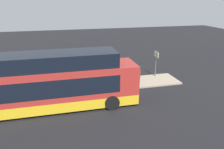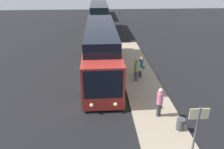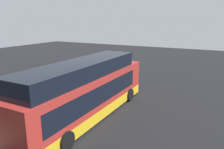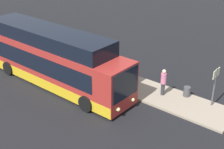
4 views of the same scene
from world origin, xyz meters
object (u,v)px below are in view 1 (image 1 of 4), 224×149
passenger_with_bags (128,71)px  bus_lead (46,85)px  suitcase (62,85)px  sign_post (156,60)px  trash_bin (138,74)px  passenger_boarding (67,77)px  passenger_waiting (75,78)px

passenger_with_bags → bus_lead: bearing=-157.3°
suitcase → sign_post: size_ratio=0.39×
suitcase → sign_post: sign_post is taller
bus_lead → trash_bin: (8.20, 4.02, -1.29)m
suitcase → passenger_boarding: bearing=28.1°
passenger_waiting → passenger_with_bags: size_ratio=1.03×
passenger_boarding → suitcase: bearing=-159.4°
passenger_boarding → sign_post: 8.48m
passenger_boarding → passenger_waiting: (0.63, -0.43, 0.07)m
passenger_waiting → suitcase: 1.30m
passenger_waiting → trash_bin: bearing=-13.2°
sign_post → suitcase: bearing=-172.9°
bus_lead → sign_post: 10.69m
passenger_waiting → passenger_boarding: bearing=120.5°
bus_lead → sign_post: bus_lead is taller
bus_lead → sign_post: bearing=21.8°
passenger_boarding → passenger_with_bags: (5.39, 0.07, 0.06)m
passenger_waiting → sign_post: size_ratio=0.75×
bus_lead → trash_bin: bus_lead is taller
sign_post → trash_bin: size_ratio=3.82×
passenger_boarding → bus_lead: bearing=-123.4°
sign_post → trash_bin: (-1.72, 0.06, -1.31)m
passenger_waiting → sign_post: sign_post is taller
sign_post → passenger_with_bags: bearing=-165.5°
passenger_boarding → passenger_waiting: bearing=-41.4°
passenger_boarding → sign_post: sign_post is taller
suitcase → sign_post: (8.90, 1.11, 1.27)m
bus_lead → trash_bin: 9.23m
bus_lead → trash_bin: size_ratio=19.16×
suitcase → passenger_waiting: bearing=-8.4°
bus_lead → passenger_boarding: (1.51, 3.12, -0.68)m
passenger_with_bags → sign_post: (3.02, 0.78, 0.64)m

